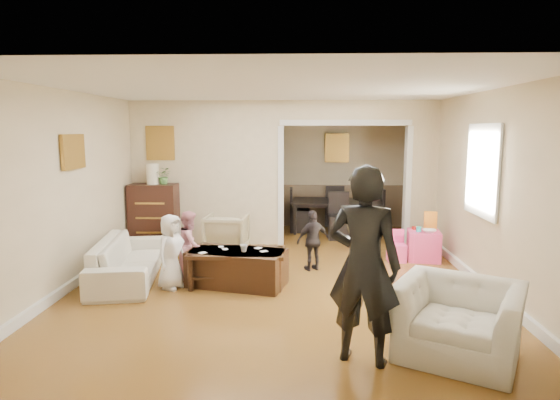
{
  "coord_description": "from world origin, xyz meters",
  "views": [
    {
      "loc": [
        0.25,
        -6.86,
        2.09
      ],
      "look_at": [
        0.0,
        0.2,
        1.05
      ],
      "focal_mm": 30.78,
      "sensor_mm": 36.0,
      "label": 1
    }
  ],
  "objects_px": {
    "sofa": "(128,259)",
    "dresser": "(154,216)",
    "coffee_cup": "(244,248)",
    "dining_table": "(336,216)",
    "adult_person": "(364,265)",
    "child_kneel_a": "(171,251)",
    "table_lamp": "(153,174)",
    "child_toddler": "(313,240)",
    "cyan_cup": "(419,229)",
    "armchair_back": "(227,233)",
    "play_table": "(423,245)",
    "child_kneel_b": "(190,245)",
    "armchair_front": "(459,320)",
    "coffee_table": "(237,268)"
  },
  "relations": [
    {
      "from": "sofa",
      "to": "dresser",
      "type": "xyz_separation_m",
      "value": [
        -0.18,
        1.9,
        0.28
      ]
    },
    {
      "from": "coffee_cup",
      "to": "sofa",
      "type": "bearing_deg",
      "value": 171.58
    },
    {
      "from": "dining_table",
      "to": "dresser",
      "type": "bearing_deg",
      "value": -152.89
    },
    {
      "from": "adult_person",
      "to": "child_kneel_a",
      "type": "relative_size",
      "value": 1.81
    },
    {
      "from": "sofa",
      "to": "coffee_cup",
      "type": "relative_size",
      "value": 19.09
    },
    {
      "from": "table_lamp",
      "to": "coffee_cup",
      "type": "xyz_separation_m",
      "value": [
        1.84,
        -2.15,
        -0.79
      ]
    },
    {
      "from": "adult_person",
      "to": "child_toddler",
      "type": "xyz_separation_m",
      "value": [
        -0.35,
        2.85,
        -0.45
      ]
    },
    {
      "from": "sofa",
      "to": "cyan_cup",
      "type": "relative_size",
      "value": 24.64
    },
    {
      "from": "coffee_cup",
      "to": "armchair_back",
      "type": "bearing_deg",
      "value": 105.21
    },
    {
      "from": "play_table",
      "to": "child_toddler",
      "type": "relative_size",
      "value": 0.55
    },
    {
      "from": "dining_table",
      "to": "child_kneel_a",
      "type": "xyz_separation_m",
      "value": [
        -2.47,
        -3.63,
        0.18
      ]
    },
    {
      "from": "play_table",
      "to": "child_kneel_b",
      "type": "height_order",
      "value": "child_kneel_b"
    },
    {
      "from": "dining_table",
      "to": "cyan_cup",
      "type": "bearing_deg",
      "value": -57.7
    },
    {
      "from": "armchair_front",
      "to": "play_table",
      "type": "xyz_separation_m",
      "value": [
        0.55,
        3.35,
        -0.11
      ]
    },
    {
      "from": "armchair_front",
      "to": "coffee_cup",
      "type": "bearing_deg",
      "value": 167.3
    },
    {
      "from": "child_toddler",
      "to": "adult_person",
      "type": "bearing_deg",
      "value": 71.28
    },
    {
      "from": "dresser",
      "to": "cyan_cup",
      "type": "height_order",
      "value": "dresser"
    },
    {
      "from": "dining_table",
      "to": "child_kneel_a",
      "type": "distance_m",
      "value": 4.4
    },
    {
      "from": "child_kneel_a",
      "to": "cyan_cup",
      "type": "bearing_deg",
      "value": -43.53
    },
    {
      "from": "play_table",
      "to": "child_toddler",
      "type": "height_order",
      "value": "child_toddler"
    },
    {
      "from": "table_lamp",
      "to": "child_toddler",
      "type": "xyz_separation_m",
      "value": [
        2.79,
        -1.35,
        -0.86
      ]
    },
    {
      "from": "armchair_front",
      "to": "dresser",
      "type": "bearing_deg",
      "value": 163.28
    },
    {
      "from": "dining_table",
      "to": "adult_person",
      "type": "bearing_deg",
      "value": -87.54
    },
    {
      "from": "armchair_front",
      "to": "child_toddler",
      "type": "relative_size",
      "value": 1.18
    },
    {
      "from": "cyan_cup",
      "to": "child_kneel_b",
      "type": "bearing_deg",
      "value": -163.56
    },
    {
      "from": "sofa",
      "to": "table_lamp",
      "type": "distance_m",
      "value": 2.17
    },
    {
      "from": "adult_person",
      "to": "armchair_back",
      "type": "bearing_deg",
      "value": -44.52
    },
    {
      "from": "sofa",
      "to": "child_toddler",
      "type": "height_order",
      "value": "child_toddler"
    },
    {
      "from": "cyan_cup",
      "to": "table_lamp",
      "type": "bearing_deg",
      "value": 170.16
    },
    {
      "from": "coffee_table",
      "to": "child_kneel_b",
      "type": "xyz_separation_m",
      "value": [
        -0.7,
        0.3,
        0.24
      ]
    },
    {
      "from": "play_table",
      "to": "child_toddler",
      "type": "distance_m",
      "value": 1.92
    },
    {
      "from": "play_table",
      "to": "child_kneel_a",
      "type": "bearing_deg",
      "value": -157.69
    },
    {
      "from": "cyan_cup",
      "to": "child_toddler",
      "type": "bearing_deg",
      "value": -161.53
    },
    {
      "from": "dining_table",
      "to": "table_lamp",
      "type": "bearing_deg",
      "value": -152.89
    },
    {
      "from": "coffee_table",
      "to": "child_kneel_b",
      "type": "height_order",
      "value": "child_kneel_b"
    },
    {
      "from": "play_table",
      "to": "table_lamp",
      "type": "bearing_deg",
      "value": 170.98
    },
    {
      "from": "armchair_back",
      "to": "child_kneel_a",
      "type": "height_order",
      "value": "child_kneel_a"
    },
    {
      "from": "child_kneel_a",
      "to": "armchair_back",
      "type": "bearing_deg",
      "value": 10.94
    },
    {
      "from": "table_lamp",
      "to": "adult_person",
      "type": "distance_m",
      "value": 5.26
    },
    {
      "from": "dining_table",
      "to": "adult_person",
      "type": "distance_m",
      "value": 5.62
    },
    {
      "from": "coffee_cup",
      "to": "child_kneel_a",
      "type": "relative_size",
      "value": 0.1
    },
    {
      "from": "dresser",
      "to": "table_lamp",
      "type": "relative_size",
      "value": 3.15
    },
    {
      "from": "armchair_front",
      "to": "child_kneel_b",
      "type": "relative_size",
      "value": 1.11
    },
    {
      "from": "table_lamp",
      "to": "dining_table",
      "type": "height_order",
      "value": "table_lamp"
    },
    {
      "from": "coffee_table",
      "to": "cyan_cup",
      "type": "height_order",
      "value": "cyan_cup"
    },
    {
      "from": "coffee_table",
      "to": "child_kneel_a",
      "type": "distance_m",
      "value": 0.9
    },
    {
      "from": "adult_person",
      "to": "child_toddler",
      "type": "bearing_deg",
      "value": -62.39
    },
    {
      "from": "armchair_front",
      "to": "adult_person",
      "type": "relative_size",
      "value": 0.6
    },
    {
      "from": "table_lamp",
      "to": "child_kneel_a",
      "type": "xyz_separation_m",
      "value": [
        0.89,
        -2.25,
        -0.82
      ]
    },
    {
      "from": "child_kneel_a",
      "to": "child_toddler",
      "type": "xyz_separation_m",
      "value": [
        1.9,
        0.9,
        -0.04
      ]
    }
  ]
}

